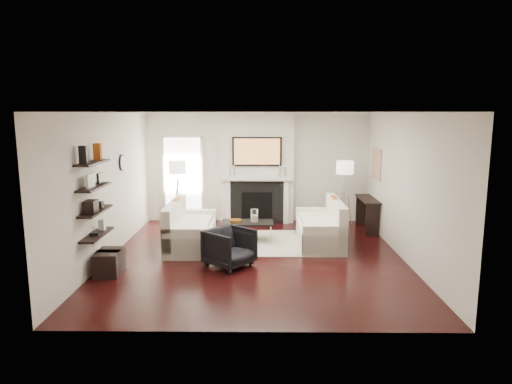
{
  "coord_description": "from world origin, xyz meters",
  "views": [
    {
      "loc": [
        0.1,
        -8.29,
        2.68
      ],
      "look_at": [
        0.0,
        0.6,
        1.15
      ],
      "focal_mm": 32.0,
      "sensor_mm": 36.0,
      "label": 1
    }
  ],
  "objects_px": {
    "lamp_right_shade": "(345,167)",
    "ottoman_near": "(111,260)",
    "loveseat_right_base": "(319,234)",
    "armchair": "(230,246)",
    "coffee_table": "(247,223)",
    "loveseat_left_base": "(191,237)",
    "lamp_left_shade": "(177,167)"
  },
  "relations": [
    {
      "from": "loveseat_left_base",
      "to": "lamp_right_shade",
      "type": "distance_m",
      "value": 3.92
    },
    {
      "from": "loveseat_left_base",
      "to": "loveseat_right_base",
      "type": "height_order",
      "value": "same"
    },
    {
      "from": "loveseat_right_base",
      "to": "coffee_table",
      "type": "bearing_deg",
      "value": 171.95
    },
    {
      "from": "loveseat_right_base",
      "to": "armchair",
      "type": "xyz_separation_m",
      "value": [
        -1.77,
        -1.4,
        0.16
      ]
    },
    {
      "from": "loveseat_left_base",
      "to": "coffee_table",
      "type": "xyz_separation_m",
      "value": [
        1.12,
        0.46,
        0.19
      ]
    },
    {
      "from": "lamp_right_shade",
      "to": "ottoman_near",
      "type": "relative_size",
      "value": 1.0
    },
    {
      "from": "armchair",
      "to": "lamp_left_shade",
      "type": "height_order",
      "value": "lamp_left_shade"
    },
    {
      "from": "lamp_right_shade",
      "to": "loveseat_right_base",
      "type": "bearing_deg",
      "value": -118.67
    },
    {
      "from": "loveseat_right_base",
      "to": "lamp_right_shade",
      "type": "distance_m",
      "value": 1.97
    },
    {
      "from": "loveseat_right_base",
      "to": "ottoman_near",
      "type": "relative_size",
      "value": 4.5
    },
    {
      "from": "coffee_table",
      "to": "lamp_left_shade",
      "type": "xyz_separation_m",
      "value": [
        -1.66,
        1.11,
        1.05
      ]
    },
    {
      "from": "coffee_table",
      "to": "lamp_left_shade",
      "type": "distance_m",
      "value": 2.25
    },
    {
      "from": "ottoman_near",
      "to": "lamp_right_shade",
      "type": "bearing_deg",
      "value": 34.31
    },
    {
      "from": "loveseat_right_base",
      "to": "coffee_table",
      "type": "height_order",
      "value": "same"
    },
    {
      "from": "coffee_table",
      "to": "lamp_right_shade",
      "type": "height_order",
      "value": "lamp_right_shade"
    },
    {
      "from": "loveseat_left_base",
      "to": "armchair",
      "type": "height_order",
      "value": "armchair"
    },
    {
      "from": "armchair",
      "to": "lamp_right_shade",
      "type": "xyz_separation_m",
      "value": [
        2.51,
        2.75,
        1.08
      ]
    },
    {
      "from": "loveseat_left_base",
      "to": "ottoman_near",
      "type": "relative_size",
      "value": 4.5
    },
    {
      "from": "armchair",
      "to": "lamp_left_shade",
      "type": "relative_size",
      "value": 1.85
    },
    {
      "from": "lamp_left_shade",
      "to": "ottoman_near",
      "type": "height_order",
      "value": "lamp_left_shade"
    },
    {
      "from": "ottoman_near",
      "to": "coffee_table",
      "type": "bearing_deg",
      "value": 40.54
    },
    {
      "from": "loveseat_right_base",
      "to": "coffee_table",
      "type": "distance_m",
      "value": 1.53
    },
    {
      "from": "loveseat_right_base",
      "to": "ottoman_near",
      "type": "bearing_deg",
      "value": -155.34
    },
    {
      "from": "loveseat_right_base",
      "to": "armchair",
      "type": "distance_m",
      "value": 2.26
    },
    {
      "from": "loveseat_left_base",
      "to": "armchair",
      "type": "distance_m",
      "value": 1.45
    },
    {
      "from": "loveseat_left_base",
      "to": "lamp_left_shade",
      "type": "distance_m",
      "value": 2.07
    },
    {
      "from": "loveseat_left_base",
      "to": "lamp_left_shade",
      "type": "bearing_deg",
      "value": 108.96
    },
    {
      "from": "lamp_right_shade",
      "to": "ottoman_near",
      "type": "distance_m",
      "value": 5.61
    },
    {
      "from": "loveseat_left_base",
      "to": "ottoman_near",
      "type": "bearing_deg",
      "value": -127.75
    },
    {
      "from": "lamp_right_shade",
      "to": "armchair",
      "type": "bearing_deg",
      "value": -132.37
    },
    {
      "from": "loveseat_right_base",
      "to": "lamp_right_shade",
      "type": "bearing_deg",
      "value": 61.33
    },
    {
      "from": "loveseat_right_base",
      "to": "coffee_table",
      "type": "relative_size",
      "value": 1.64
    }
  ]
}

